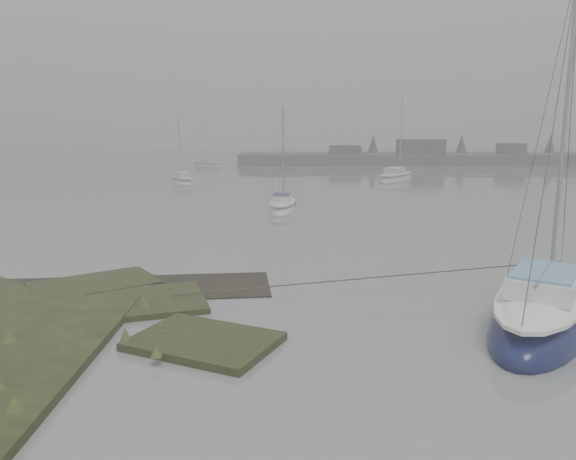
# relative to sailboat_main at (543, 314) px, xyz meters

# --- Properties ---
(ground) EXTENTS (160.00, 160.00, 0.00)m
(ground) POSITION_rel_sailboat_main_xyz_m (-9.75, 29.01, -0.33)
(ground) COLOR slate
(ground) RESTS_ON ground
(far_shoreline) EXTENTS (60.00, 8.00, 4.15)m
(far_shoreline) POSITION_rel_sailboat_main_xyz_m (17.10, 60.91, 0.52)
(far_shoreline) COLOR #4C4F51
(far_shoreline) RESTS_ON ground
(sailboat_main) EXTENTS (6.09, 7.70, 10.64)m
(sailboat_main) POSITION_rel_sailboat_main_xyz_m (0.00, 0.00, 0.00)
(sailboat_main) COLOR #10163D
(sailboat_main) RESTS_ON ground
(sailboat_white) EXTENTS (2.07, 5.20, 7.17)m
(sailboat_white) POSITION_rel_sailboat_main_xyz_m (-7.55, 20.31, -0.11)
(sailboat_white) COLOR silver
(sailboat_white) RESTS_ON ground
(sailboat_far_a) EXTENTS (3.53, 5.37, 7.22)m
(sailboat_far_a) POSITION_rel_sailboat_main_xyz_m (-16.94, 36.42, -0.11)
(sailboat_far_a) COLOR silver
(sailboat_far_a) RESTS_ON ground
(sailboat_far_b) EXTENTS (5.15, 6.23, 8.70)m
(sailboat_far_b) POSITION_rel_sailboat_main_xyz_m (3.04, 38.41, -0.06)
(sailboat_far_b) COLOR #B5B9C0
(sailboat_far_b) RESTS_ON ground
(sailboat_far_c) EXTENTS (4.59, 4.07, 6.55)m
(sailboat_far_c) POSITION_rel_sailboat_main_xyz_m (-17.48, 56.07, -0.13)
(sailboat_far_c) COLOR #ABB1B6
(sailboat_far_c) RESTS_ON ground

